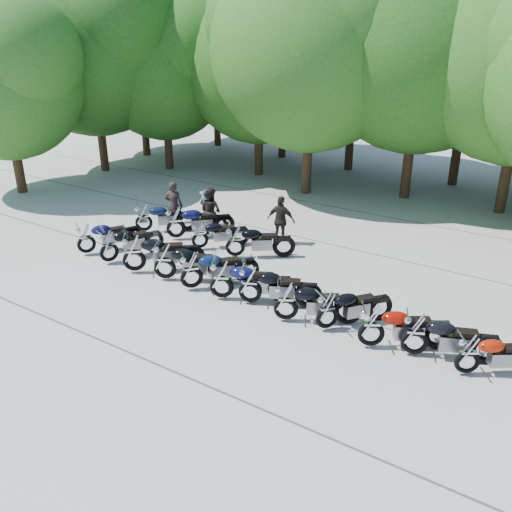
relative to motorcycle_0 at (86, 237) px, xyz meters
The scene contains 32 objects.
ground 6.39m from the motorcycle_0, ahead, with size 90.00×90.00×0.00m, color gray.
tree_0 16.11m from the motorcycle_0, 126.22° to the left, with size 7.50×7.50×9.21m.
tree_1 12.88m from the motorcycle_0, 118.17° to the left, with size 6.97×6.97×8.55m.
tree_2 13.16m from the motorcycle_0, 94.29° to the left, with size 7.31×7.31×8.97m.
tree_3 12.40m from the motorcycle_0, 75.48° to the left, with size 8.70×8.70×10.67m.
tree_4 15.49m from the motorcycle_0, 61.23° to the left, with size 9.13×9.13×11.20m.
tree_9 19.11m from the motorcycle_0, 112.93° to the left, with size 7.59×7.59×9.32m.
tree_10 17.26m from the motorcycle_0, 96.81° to the left, with size 7.78×7.78×9.55m.
tree_11 16.78m from the motorcycle_0, 80.79° to the left, with size 7.56×7.56×9.28m.
tree_12 18.57m from the motorcycle_0, 62.89° to the left, with size 7.88×7.88×9.67m.
tree_16 10.18m from the motorcycle_0, 158.06° to the left, with size 6.97×6.97×8.55m.
tree_17 13.04m from the motorcycle_0, 134.75° to the left, with size 8.31×8.31×10.20m.
motorcycle_0 is the anchor object (origin of this frame).
motorcycle_1 1.20m from the motorcycle_0, ahead, with size 0.69×2.25×1.27m, color black, non-canonical shape.
motorcycle_2 2.45m from the motorcycle_0, ahead, with size 0.77×2.53×1.43m, color black, non-canonical shape.
motorcycle_3 3.64m from the motorcycle_0, ahead, with size 0.74×2.42×1.37m, color black, non-canonical shape.
motorcycle_4 4.73m from the motorcycle_0, ahead, with size 0.72×2.36×1.33m, color #0D1C3B, non-canonical shape.
motorcycle_5 5.86m from the motorcycle_0, ahead, with size 0.73×2.40×1.35m, color #0E113E, non-canonical shape.
motorcycle_6 6.69m from the motorcycle_0, ahead, with size 0.70×2.29×1.29m, color black, non-canonical shape.
motorcycle_7 8.02m from the motorcycle_0, ahead, with size 0.69×2.26×1.28m, color black, non-canonical shape.
motorcycle_8 9.13m from the motorcycle_0, ahead, with size 0.66×2.17×1.23m, color black, non-canonical shape.
motorcycle_9 10.40m from the motorcycle_0, ahead, with size 0.70×2.28×1.29m, color maroon, non-canonical shape.
motorcycle_10 11.40m from the motorcycle_0, ahead, with size 0.69×2.26×1.28m, color black, non-canonical shape.
motorcycle_11 12.64m from the motorcycle_0, ahead, with size 0.62×2.04×1.15m, color #A01C05, non-canonical shape.
motorcycle_12 2.64m from the motorcycle_0, 87.04° to the left, with size 0.69×2.26×1.28m, color #0B1833, non-canonical shape.
motorcycle_13 3.21m from the motorcycle_0, 59.58° to the left, with size 0.75×2.47×1.39m, color #0C0D36, non-canonical shape.
motorcycle_14 3.87m from the motorcycle_0, 39.90° to the left, with size 0.63×2.06×1.17m, color black, non-canonical shape.
motorcycle_15 5.11m from the motorcycle_0, 29.98° to the left, with size 0.70×2.29×1.30m, color black, non-canonical shape.
rider_0 3.69m from the motorcycle_0, 76.60° to the left, with size 0.69×0.45×1.89m, color black.
rider_1 4.59m from the motorcycle_0, 59.30° to the left, with size 0.87×0.68×1.79m, color black.
rider_2 6.77m from the motorcycle_0, 41.68° to the left, with size 1.04×0.43×1.78m, color black.
rider_3 4.57m from the motorcycle_0, 62.85° to the left, with size 0.61×0.40×1.68m, color #222D48.
Camera 1 is at (7.93, -10.61, 7.34)m, focal length 38.00 mm.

